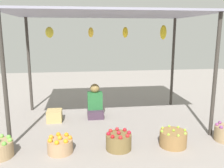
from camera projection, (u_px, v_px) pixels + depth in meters
ground_plane at (109, 121)px, 5.44m from camera, size 14.00×14.00×0.00m
market_stall_structure at (108, 21)px, 4.99m from camera, size 3.98×2.36×2.32m
vendor_person at (95, 104)px, 5.65m from camera, size 0.36×0.44×0.78m
basket_oranges at (60, 145)px, 3.99m from camera, size 0.42×0.42×0.29m
basket_red_apples at (119, 141)px, 4.09m from camera, size 0.43×0.43×0.33m
basket_limes at (173, 138)px, 4.21m from camera, size 0.47×0.47×0.31m
wooden_crate_near_vendor at (55, 116)px, 5.38m from camera, size 0.32×0.33×0.26m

